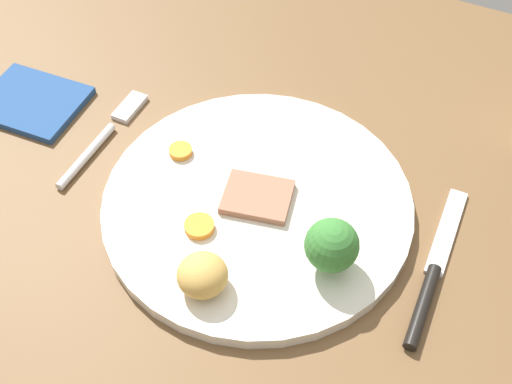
{
  "coord_description": "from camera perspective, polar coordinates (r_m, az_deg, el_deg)",
  "views": [
    {
      "loc": [
        17.26,
        -36.48,
        54.27
      ],
      "look_at": [
        -0.16,
        -0.71,
        6.0
      ],
      "focal_mm": 46.31,
      "sensor_mm": 36.0,
      "label": 1
    }
  ],
  "objects": [
    {
      "name": "roast_potato_left",
      "position": [
        0.57,
        -4.75,
        -7.12
      ],
      "size": [
        5.89,
        5.89,
        3.36
      ],
      "primitive_type": "ellipsoid",
      "rotation": [
        0.0,
        0.0,
        2.01
      ],
      "color": "tan",
      "rests_on": "dinner_plate"
    },
    {
      "name": "folded_napkin",
      "position": [
        0.78,
        -18.81,
        7.37
      ],
      "size": [
        11.5,
        9.62,
        0.8
      ],
      "primitive_type": "cube",
      "rotation": [
        0.0,
        0.0,
        0.06
      ],
      "color": "navy",
      "rests_on": "dining_table"
    },
    {
      "name": "dinner_plate",
      "position": [
        0.64,
        -0.0,
        -0.97
      ],
      "size": [
        29.91,
        29.91,
        1.4
      ],
      "primitive_type": "cylinder",
      "color": "silver",
      "rests_on": "dining_table"
    },
    {
      "name": "carrot_coin_front",
      "position": [
        0.67,
        -6.54,
        3.53
      ],
      "size": [
        2.36,
        2.36,
        0.65
      ],
      "primitive_type": "cylinder",
      "color": "orange",
      "rests_on": "dinner_plate"
    },
    {
      "name": "dining_table",
      "position": [
        0.66,
        0.39,
        -1.93
      ],
      "size": [
        120.0,
        84.0,
        3.6
      ],
      "primitive_type": "cube",
      "color": "brown",
      "rests_on": "ground"
    },
    {
      "name": "knife",
      "position": [
        0.61,
        14.96,
        -7.11
      ],
      "size": [
        2.1,
        18.54,
        1.2
      ],
      "rotation": [
        0.0,
        0.0,
        1.61
      ],
      "color": "black",
      "rests_on": "dining_table"
    },
    {
      "name": "broccoli_floret",
      "position": [
        0.57,
        6.56,
        -4.62
      ],
      "size": [
        4.76,
        4.76,
        5.42
      ],
      "color": "#8CB766",
      "rests_on": "dinner_plate"
    },
    {
      "name": "carrot_coin_back",
      "position": [
        0.61,
        -4.92,
        -2.97
      ],
      "size": [
        2.8,
        2.8,
        0.68
      ],
      "primitive_type": "cylinder",
      "color": "orange",
      "rests_on": "dinner_plate"
    },
    {
      "name": "fork",
      "position": [
        0.72,
        -12.9,
        4.85
      ],
      "size": [
        2.04,
        15.26,
        0.9
      ],
      "rotation": [
        0.0,
        0.0,
        1.58
      ],
      "color": "silver",
      "rests_on": "dining_table"
    },
    {
      "name": "meat_slice_main",
      "position": [
        0.63,
        -0.02,
        -0.37
      ],
      "size": [
        7.36,
        6.43,
        0.8
      ],
      "primitive_type": "cube",
      "rotation": [
        0.0,
        0.0,
        3.36
      ],
      "color": "#9E664C",
      "rests_on": "dinner_plate"
    }
  ]
}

